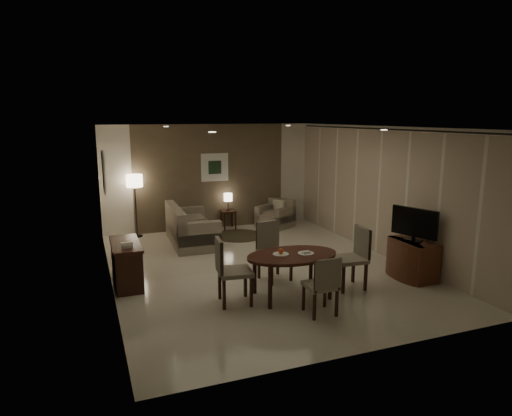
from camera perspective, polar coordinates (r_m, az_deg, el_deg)
name	(u,v)px	position (r m, az deg, el deg)	size (l,w,h in m)	color
room_shell	(252,196)	(8.98, -0.46, 1.49)	(5.50, 7.00, 2.70)	beige
taupe_accent	(211,177)	(11.88, -5.66, 3.88)	(3.96, 0.03, 2.70)	brown
curtain_wall	(379,193)	(9.90, 15.09, 1.85)	(0.08, 6.70, 2.58)	#BCA993
curtain_rod	(382,129)	(9.77, 15.50, 9.50)	(0.03, 0.03, 6.80)	black
art_back_frame	(215,167)	(11.86, -5.19, 5.09)	(0.72, 0.03, 0.72)	silver
art_back_canvas	(215,167)	(11.84, -5.17, 5.08)	(0.34, 0.01, 0.34)	#1B301B
art_left_frame	(104,172)	(9.16, -18.51, 4.26)	(0.03, 0.60, 0.80)	silver
art_left_canvas	(105,172)	(9.16, -18.41, 4.26)	(0.01, 0.46, 0.64)	gray
downlight_nl	(212,132)	(6.32, -5.49, 9.43)	(0.10, 0.10, 0.01)	white
downlight_nr	(384,130)	(7.56, 15.71, 9.38)	(0.10, 0.10, 0.01)	white
downlight_fl	(166,126)	(9.84, -11.18, 9.97)	(0.10, 0.10, 0.01)	white
downlight_fr	(288,126)	(10.68, 4.03, 10.25)	(0.10, 0.10, 0.01)	white
console_desk	(127,264)	(8.30, -15.87, -6.73)	(0.48, 1.20, 0.75)	#442016
telephone	(127,245)	(7.90, -15.84, -4.44)	(0.20, 0.14, 0.09)	white
tv_cabinet	(413,259)	(8.80, 19.00, -6.07)	(0.48, 0.90, 0.70)	brown
flat_tv	(414,223)	(8.61, 19.19, -1.82)	(0.06, 0.88, 0.60)	black
dining_table	(292,275)	(7.51, 4.51, -8.40)	(1.52, 0.95, 0.71)	#442016
chair_near	(320,285)	(6.90, 8.04, -9.46)	(0.44, 0.44, 0.91)	gray
chair_far	(275,252)	(8.18, 2.39, -5.50)	(0.50, 0.50, 1.04)	gray
chair_left	(235,271)	(7.18, -2.65, -7.86)	(0.51, 0.51, 1.06)	gray
chair_right	(349,258)	(7.96, 11.56, -6.18)	(0.51, 0.51, 1.05)	gray
plate_a	(281,254)	(7.37, 3.11, -5.79)	(0.26, 0.26, 0.02)	white
plate_b	(306,253)	(7.45, 6.25, -5.65)	(0.26, 0.26, 0.02)	white
fruit_apple	(281,251)	(7.35, 3.12, -5.40)	(0.09, 0.09, 0.09)	#C54616
napkin	(306,252)	(7.44, 6.26, -5.48)	(0.12, 0.08, 0.03)	white
round_rug	(238,235)	(11.27, -2.23, -3.45)	(1.25, 1.25, 0.01)	#453826
sofa	(192,225)	(10.59, -8.02, -2.10)	(0.94, 1.88, 0.89)	gray
armchair	(275,214)	(12.10, 2.41, -0.70)	(0.81, 0.76, 0.72)	gray
side_table	(228,219)	(11.96, -3.48, -1.43)	(0.38, 0.38, 0.48)	#321A10
table_lamp	(228,201)	(11.86, -3.51, 0.88)	(0.22, 0.22, 0.50)	#FFEAC1
floor_lamp	(136,206)	(11.40, -14.81, 0.25)	(0.39, 0.39, 1.53)	#FFE5B7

